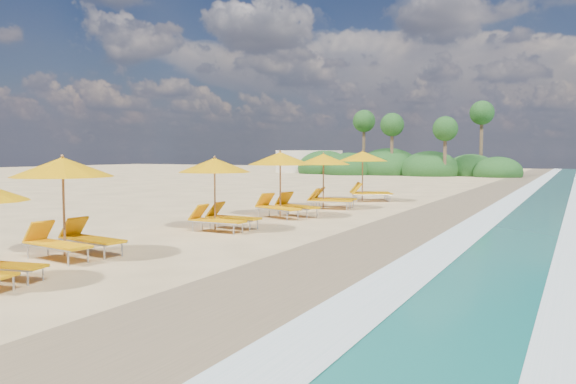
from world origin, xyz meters
TOP-DOWN VIEW (x-y plane):
  - ground at (0.00, 0.00)m, footprint 160.00×160.00m
  - wet_sand at (4.00, 0.00)m, footprint 4.00×160.00m
  - surf_foam at (6.70, 0.00)m, footprint 4.00×160.00m
  - station_1 at (-2.26, -7.06)m, footprint 2.87×2.71m
  - station_2 at (-1.69, -1.53)m, footprint 2.57×2.37m
  - station_3 at (-1.63, 2.75)m, footprint 3.36×3.30m
  - station_4 at (-1.50, 6.73)m, footprint 3.01×2.87m
  - station_5 at (-1.25, 11.22)m, footprint 3.51×3.51m
  - treeline at (-9.94, 45.51)m, footprint 25.80×8.80m
  - beach_building at (-22.00, 48.00)m, footprint 7.00×5.00m

SIDE VIEW (x-z plane):
  - ground at x=0.00m, z-range 0.00..0.00m
  - wet_sand at x=4.00m, z-range 0.00..0.01m
  - surf_foam at x=6.70m, z-range 0.02..0.03m
  - treeline at x=-9.94m, z-range -3.87..5.86m
  - station_2 at x=-1.69m, z-range 0.14..2.55m
  - station_1 at x=-2.26m, z-range 0.15..2.62m
  - beach_building at x=-22.00m, z-range 0.00..2.80m
  - station_4 at x=-1.50m, z-range 0.15..2.68m
  - station_3 at x=-1.63m, z-range 0.16..2.76m
  - station_5 at x=-1.25m, z-range 0.16..2.81m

